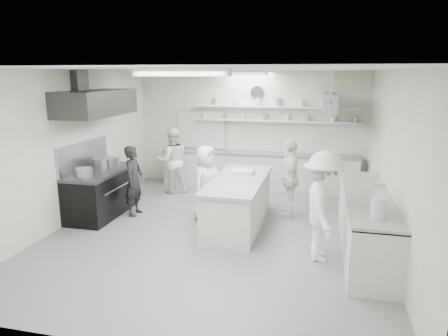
% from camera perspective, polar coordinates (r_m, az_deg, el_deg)
% --- Properties ---
extents(floor, '(6.00, 7.00, 0.02)m').
position_cam_1_polar(floor, '(7.85, -1.03, -8.90)').
color(floor, gray).
rests_on(floor, ground).
extents(ceiling, '(6.00, 7.00, 0.02)m').
position_cam_1_polar(ceiling, '(7.28, -1.13, 13.71)').
color(ceiling, white).
rests_on(ceiling, wall_back).
extents(wall_back, '(6.00, 0.04, 3.00)m').
position_cam_1_polar(wall_back, '(10.80, 3.55, 5.44)').
color(wall_back, silver).
rests_on(wall_back, floor).
extents(wall_front, '(6.00, 0.04, 3.00)m').
position_cam_1_polar(wall_front, '(4.24, -12.98, -6.95)').
color(wall_front, silver).
rests_on(wall_front, floor).
extents(wall_left, '(0.04, 7.00, 3.00)m').
position_cam_1_polar(wall_left, '(8.66, -20.71, 2.73)').
color(wall_left, silver).
rests_on(wall_left, floor).
extents(wall_right, '(0.04, 7.00, 3.00)m').
position_cam_1_polar(wall_right, '(7.30, 22.41, 0.79)').
color(wall_right, silver).
rests_on(wall_right, floor).
extents(stove, '(0.80, 1.80, 0.90)m').
position_cam_1_polar(stove, '(9.01, -16.65, -3.46)').
color(stove, black).
rests_on(stove, floor).
extents(exhaust_hood, '(0.85, 2.00, 0.50)m').
position_cam_1_polar(exhaust_hood, '(8.68, -17.47, 8.66)').
color(exhaust_hood, '#343435').
rests_on(exhaust_hood, wall_left).
extents(back_counter, '(5.00, 0.60, 0.92)m').
position_cam_1_polar(back_counter, '(10.66, 4.79, -0.38)').
color(back_counter, silver).
rests_on(back_counter, floor).
extents(shelf_lower, '(4.20, 0.26, 0.04)m').
position_cam_1_polar(shelf_lower, '(10.55, 7.22, 6.55)').
color(shelf_lower, silver).
rests_on(shelf_lower, wall_back).
extents(shelf_upper, '(4.20, 0.26, 0.04)m').
position_cam_1_polar(shelf_upper, '(10.52, 7.28, 8.44)').
color(shelf_upper, silver).
rests_on(shelf_upper, wall_back).
extents(pass_through_window, '(1.30, 0.04, 1.00)m').
position_cam_1_polar(pass_through_window, '(11.08, -3.13, 5.38)').
color(pass_through_window, black).
rests_on(pass_through_window, wall_back).
extents(wall_clock, '(0.32, 0.05, 0.32)m').
position_cam_1_polar(wall_clock, '(10.65, 4.67, 10.45)').
color(wall_clock, silver).
rests_on(wall_clock, wall_back).
extents(right_counter, '(0.74, 3.30, 0.94)m').
position_cam_1_polar(right_counter, '(7.33, 19.22, -7.28)').
color(right_counter, silver).
rests_on(right_counter, floor).
extents(pot_rack, '(0.30, 1.60, 0.40)m').
position_cam_1_polar(pot_rack, '(9.48, 14.60, 8.85)').
color(pot_rack, '#999EA8').
rests_on(pot_rack, ceiling).
extents(light_fixture_front, '(1.30, 0.25, 0.10)m').
position_cam_1_polar(light_fixture_front, '(5.56, -5.87, 13.14)').
color(light_fixture_front, silver).
rests_on(light_fixture_front, ceiling).
extents(light_fixture_rear, '(1.30, 0.25, 0.10)m').
position_cam_1_polar(light_fixture_rear, '(9.04, 1.79, 13.14)').
color(light_fixture_rear, silver).
rests_on(light_fixture_rear, ceiling).
extents(prep_island, '(0.93, 2.44, 0.90)m').
position_cam_1_polar(prep_island, '(8.03, 2.00, -4.94)').
color(prep_island, silver).
rests_on(prep_island, floor).
extents(stove_pot, '(0.37, 0.37, 0.28)m').
position_cam_1_polar(stove_pot, '(8.96, -16.55, 0.43)').
color(stove_pot, '#999EA8').
rests_on(stove_pot, stove).
extents(cook_stove, '(0.36, 0.54, 1.48)m').
position_cam_1_polar(cook_stove, '(8.74, -12.43, -1.75)').
color(cook_stove, black).
rests_on(cook_stove, floor).
extents(cook_back, '(0.99, 0.92, 1.63)m').
position_cam_1_polar(cook_back, '(10.24, -7.21, 1.05)').
color(cook_back, white).
rests_on(cook_back, floor).
extents(cook_island_left, '(0.67, 0.85, 1.52)m').
position_cam_1_polar(cook_island_left, '(8.31, -2.52, -2.05)').
color(cook_island_left, white).
rests_on(cook_island_left, floor).
extents(cook_island_right, '(0.49, 0.99, 1.64)m').
position_cam_1_polar(cook_island_right, '(8.56, 9.17, -1.37)').
color(cook_island_right, white).
rests_on(cook_island_right, floor).
extents(cook_right, '(0.76, 1.20, 1.76)m').
position_cam_1_polar(cook_right, '(6.64, 13.62, -5.24)').
color(cook_right, white).
rests_on(cook_right, floor).
extents(bowl_island_a, '(0.27, 0.27, 0.06)m').
position_cam_1_polar(bowl_island_a, '(7.89, 3.28, -1.66)').
color(bowl_island_a, '#999EA8').
rests_on(bowl_island_a, prep_island).
extents(bowl_island_b, '(0.22, 0.22, 0.06)m').
position_cam_1_polar(bowl_island_b, '(7.87, 1.66, -1.68)').
color(bowl_island_b, silver).
rests_on(bowl_island_b, prep_island).
extents(bowl_right, '(0.32, 0.32, 0.06)m').
position_cam_1_polar(bowl_right, '(7.92, 20.55, -2.09)').
color(bowl_right, silver).
rests_on(bowl_right, right_counter).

